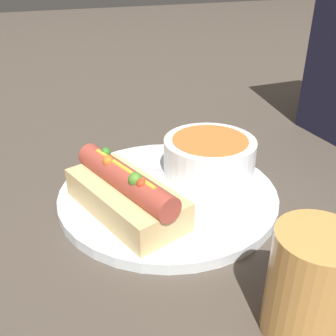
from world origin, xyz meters
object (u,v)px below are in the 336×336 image
at_px(hot_dog, 126,193).
at_px(spoon, 189,171).
at_px(soup_bowl, 209,155).
at_px(drinking_glass, 310,285).

height_order(hot_dog, spoon, hot_dog).
bearing_deg(soup_bowl, hot_dog, -71.01).
bearing_deg(drinking_glass, soup_bowl, 170.11).
relative_size(hot_dog, spoon, 0.98).
bearing_deg(hot_dog, soup_bowl, 92.17).
bearing_deg(soup_bowl, drinking_glass, -9.89).
distance_m(soup_bowl, spoon, 0.03).
height_order(spoon, drinking_glass, drinking_glass).
bearing_deg(spoon, soup_bowl, 12.81).
height_order(hot_dog, drinking_glass, drinking_glass).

